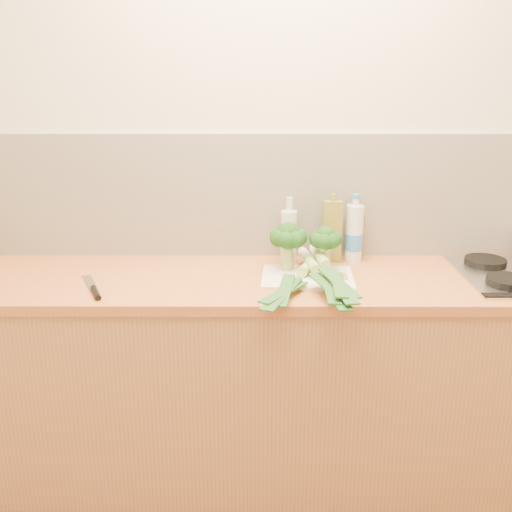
% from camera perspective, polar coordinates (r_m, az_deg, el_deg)
% --- Properties ---
extents(room_shell, '(3.50, 3.50, 3.50)m').
position_cam_1_polar(room_shell, '(2.51, 2.31, 5.98)').
color(room_shell, beige).
rests_on(room_shell, ground).
extents(counter, '(3.20, 0.62, 0.90)m').
position_cam_1_polar(counter, '(2.50, 2.34, -11.84)').
color(counter, '#A47544').
rests_on(counter, ground).
extents(chopping_board, '(0.38, 0.29, 0.01)m').
position_cam_1_polar(chopping_board, '(2.29, 5.17, -2.13)').
color(chopping_board, beige).
rests_on(chopping_board, counter).
extents(broccoli_left, '(0.15, 0.16, 0.20)m').
position_cam_1_polar(broccoli_left, '(2.32, 3.22, 1.86)').
color(broccoli_left, '#A0B76A').
rests_on(broccoli_left, chopping_board).
extents(broccoli_right, '(0.13, 0.14, 0.18)m').
position_cam_1_polar(broccoli_right, '(2.34, 6.96, 1.60)').
color(broccoli_right, '#A0B76A').
rests_on(broccoli_right, chopping_board).
extents(leek_front, '(0.29, 0.65, 0.04)m').
position_cam_1_polar(leek_front, '(2.26, 4.60, -1.66)').
color(leek_front, white).
rests_on(leek_front, chopping_board).
extents(leek_mid, '(0.15, 0.66, 0.04)m').
position_cam_1_polar(leek_mid, '(2.23, 6.09, -1.47)').
color(leek_mid, white).
rests_on(leek_mid, chopping_board).
extents(leek_back, '(0.13, 0.64, 0.04)m').
position_cam_1_polar(leek_back, '(2.23, 7.09, -1.03)').
color(leek_back, white).
rests_on(leek_back, chopping_board).
extents(chefs_knife, '(0.15, 0.28, 0.02)m').
position_cam_1_polar(chefs_knife, '(2.23, -15.88, -3.30)').
color(chefs_knife, silver).
rests_on(chefs_knife, counter).
extents(oil_tin, '(0.08, 0.05, 0.30)m').
position_cam_1_polar(oil_tin, '(2.47, 7.60, 2.48)').
color(oil_tin, olive).
rests_on(oil_tin, counter).
extents(glass_bottle, '(0.07, 0.07, 0.28)m').
position_cam_1_polar(glass_bottle, '(2.48, 3.29, 2.14)').
color(glass_bottle, silver).
rests_on(glass_bottle, counter).
extents(amber_bottle, '(0.06, 0.06, 0.25)m').
position_cam_1_polar(amber_bottle, '(2.52, 10.00, 1.85)').
color(amber_bottle, brown).
rests_on(amber_bottle, counter).
extents(water_bottle, '(0.08, 0.08, 0.28)m').
position_cam_1_polar(water_bottle, '(2.50, 9.78, 2.09)').
color(water_bottle, silver).
rests_on(water_bottle, counter).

